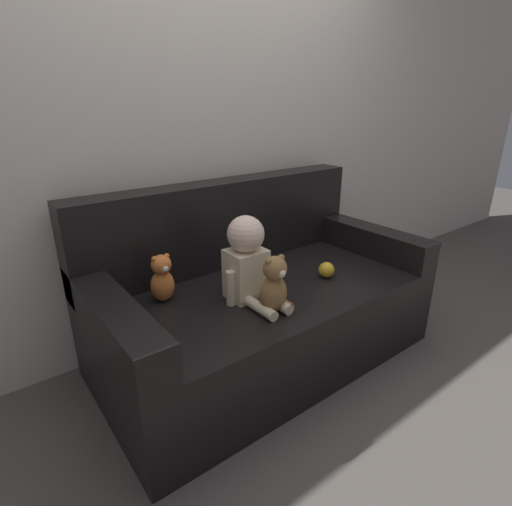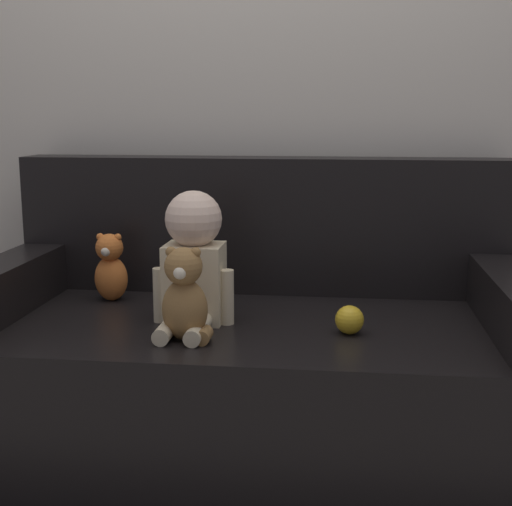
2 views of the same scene
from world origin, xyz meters
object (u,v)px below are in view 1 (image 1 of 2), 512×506
at_px(plush_toy_side, 162,278).
at_px(teddy_bear_brown, 274,286).
at_px(person_baby, 248,261).
at_px(toy_ball, 326,270).
at_px(couch, 258,301).

bearing_deg(plush_toy_side, teddy_bear_brown, -49.04).
distance_m(person_baby, teddy_bear_brown, 0.20).
bearing_deg(teddy_bear_brown, plush_toy_side, 130.96).
xyz_separation_m(person_baby, plush_toy_side, (-0.35, 0.23, -0.08)).
distance_m(person_baby, toy_ball, 0.52).
bearing_deg(person_baby, toy_ball, -7.87).
height_order(couch, person_baby, couch).
distance_m(teddy_bear_brown, toy_ball, 0.50).
xyz_separation_m(person_baby, teddy_bear_brown, (0.01, -0.19, -0.07)).
distance_m(couch, plush_toy_side, 0.58).
height_order(plush_toy_side, toy_ball, plush_toy_side).
bearing_deg(toy_ball, plush_toy_side, 160.74).
relative_size(person_baby, plush_toy_side, 1.73).
relative_size(person_baby, teddy_bear_brown, 1.50).
xyz_separation_m(couch, person_baby, (-0.17, -0.14, 0.33)).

